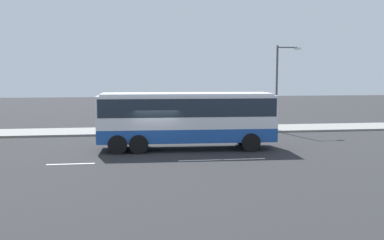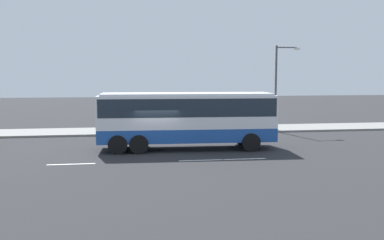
{
  "view_description": "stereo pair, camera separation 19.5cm",
  "coord_description": "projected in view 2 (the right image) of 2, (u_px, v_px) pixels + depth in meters",
  "views": [
    {
      "loc": [
        -1.19,
        -24.29,
        4.55
      ],
      "look_at": [
        2.2,
        0.42,
        1.79
      ],
      "focal_mm": 38.79,
      "sensor_mm": 36.0,
      "label": 1
    },
    {
      "loc": [
        -1.38,
        -24.26,
        4.55
      ],
      "look_at": [
        2.2,
        0.42,
        1.79
      ],
      "focal_mm": 38.79,
      "sensor_mm": 36.0,
      "label": 2
    }
  ],
  "objects": [
    {
      "name": "ground_plane",
      "position": [
        156.0,
        151.0,
        24.56
      ],
      "size": [
        120.0,
        120.0,
        0.0
      ],
      "primitive_type": "plane",
      "color": "#28282B"
    },
    {
      "name": "sidewalk_curb",
      "position": [
        150.0,
        131.0,
        33.01
      ],
      "size": [
        80.0,
        4.0,
        0.15
      ],
      "primitive_type": "cube",
      "color": "gray",
      "rests_on": "ground_plane"
    },
    {
      "name": "lane_centreline",
      "position": [
        58.0,
        165.0,
        20.94
      ],
      "size": [
        23.61,
        0.16,
        0.01
      ],
      "color": "white",
      "rests_on": "ground_plane"
    },
    {
      "name": "coach_bus",
      "position": [
        187.0,
        115.0,
        25.07
      ],
      "size": [
        10.66,
        3.12,
        3.42
      ],
      "rotation": [
        0.0,
        0.0,
        -0.04
      ],
      "color": "#1E4C9E",
      "rests_on": "ground_plane"
    },
    {
      "name": "pedestrian_near_curb",
      "position": [
        136.0,
        117.0,
        32.96
      ],
      "size": [
        0.32,
        0.32,
        1.68
      ],
      "rotation": [
        0.0,
        0.0,
        2.56
      ],
      "color": "brown",
      "rests_on": "sidewalk_curb"
    },
    {
      "name": "street_lamp",
      "position": [
        279.0,
        81.0,
        32.67
      ],
      "size": [
        1.95,
        0.24,
        6.64
      ],
      "color": "#47474C",
      "rests_on": "sidewalk_curb"
    }
  ]
}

